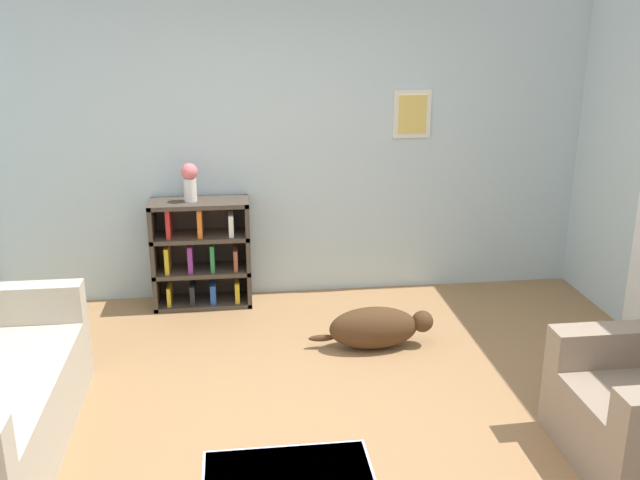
# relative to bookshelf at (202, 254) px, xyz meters

# --- Properties ---
(ground_plane) EXTENTS (14.00, 14.00, 0.00)m
(ground_plane) POSITION_rel_bookshelf_xyz_m (0.80, -2.03, -0.44)
(ground_plane) COLOR #997047
(wall_back) EXTENTS (5.60, 0.13, 2.60)m
(wall_back) POSITION_rel_bookshelf_xyz_m (0.80, 0.22, 0.86)
(wall_back) COLOR silver
(wall_back) RESTS_ON ground_plane
(bookshelf) EXTENTS (0.81, 0.34, 0.90)m
(bookshelf) POSITION_rel_bookshelf_xyz_m (0.00, 0.00, 0.00)
(bookshelf) COLOR #42382D
(bookshelf) RESTS_ON ground_plane
(dog) EXTENTS (0.92, 0.28, 0.32)m
(dog) POSITION_rel_bookshelf_xyz_m (1.29, -1.02, -0.28)
(dog) COLOR #472D19
(dog) RESTS_ON ground_plane
(vase) EXTENTS (0.13, 0.13, 0.31)m
(vase) POSITION_rel_bookshelf_xyz_m (-0.06, -0.02, 0.64)
(vase) COLOR silver
(vase) RESTS_ON bookshelf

